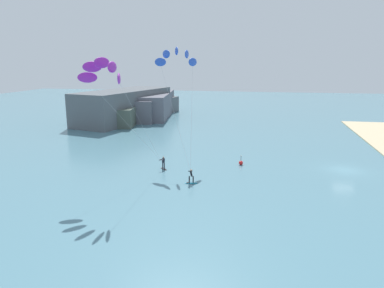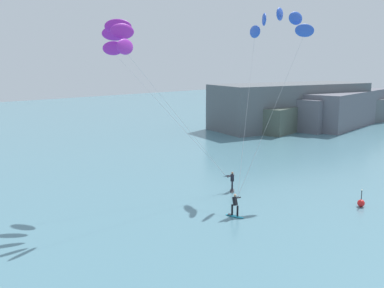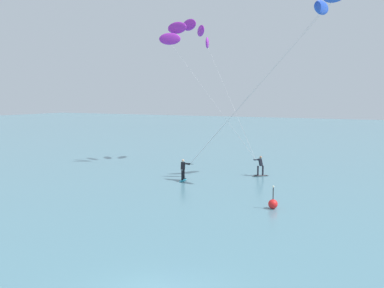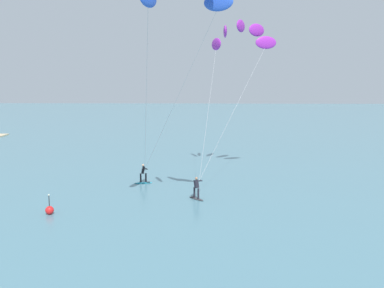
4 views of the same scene
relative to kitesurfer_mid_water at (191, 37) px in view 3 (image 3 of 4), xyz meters
name	(u,v)px [view 3 (image 3 of 4)]	position (x,y,z in m)	size (l,w,h in m)	color
kitesurfer_mid_water	(191,37)	(0.00, 0.00, 0.00)	(11.23, 7.55, 14.00)	#333338
marker_buoy	(273,204)	(12.24, -13.27, -11.94)	(0.56, 0.56, 1.38)	red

